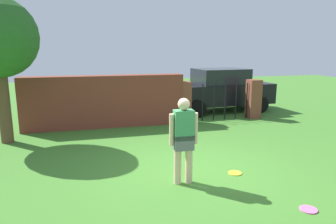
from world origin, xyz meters
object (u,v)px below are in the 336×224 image
Objects in this scene: frisbee_yellow at (235,173)px; person at (183,137)px; car at (220,90)px; frisbee_pink at (308,209)px.

person is at bearing -172.67° from frisbee_yellow.
car is 6.60m from frisbee_yellow.
frisbee_yellow and frisbee_pink have the same top height.
frisbee_yellow is 1.00× the size of frisbee_pink.
car reaches higher than person.
person is 6.00× the size of frisbee_pink.
frisbee_pink is (-1.95, -7.71, -0.85)m from car.
person is 0.38× the size of car.
car is (3.55, 6.24, -0.04)m from person.
car is 8.00m from frisbee_pink.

